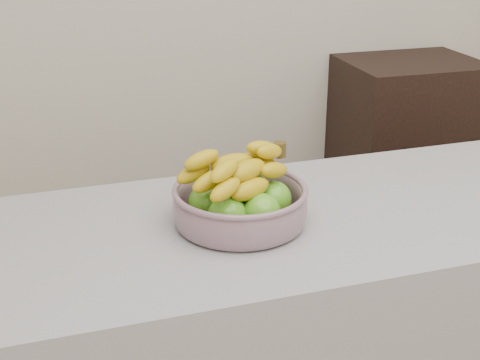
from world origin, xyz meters
name	(u,v)px	position (x,y,z in m)	size (l,w,h in m)	color
cabinet	(402,173)	(0.71, 1.78, 0.48)	(0.53, 0.42, 0.96)	black
fruit_bowl	(240,201)	(-0.34, 0.72, 0.95)	(0.29, 0.29, 0.16)	#8994A4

